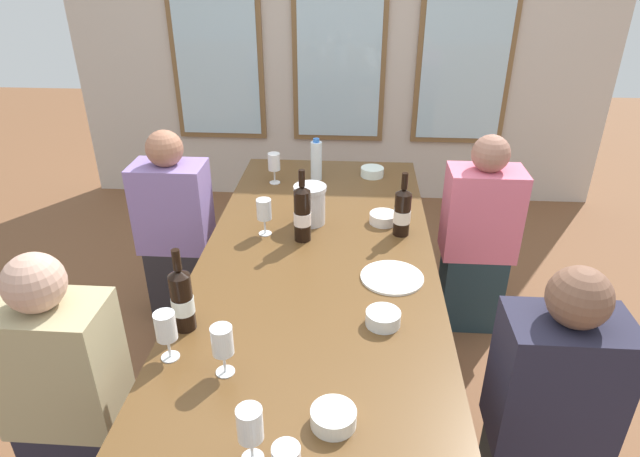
{
  "coord_description": "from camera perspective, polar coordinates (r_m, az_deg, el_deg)",
  "views": [
    {
      "loc": [
        0.15,
        -1.95,
        1.93
      ],
      "look_at": [
        0.0,
        0.21,
        0.79
      ],
      "focal_mm": 30.38,
      "sensor_mm": 36.0,
      "label": 1
    }
  ],
  "objects": [
    {
      "name": "ground_plane",
      "position": [
        2.75,
        -0.32,
        -16.87
      ],
      "size": [
        12.0,
        12.0,
        0.0
      ],
      "primitive_type": "plane",
      "color": "brown"
    },
    {
      "name": "back_wall_with_windows",
      "position": [
        4.34,
        2.11,
        21.38
      ],
      "size": [
        4.21,
        0.1,
        2.9
      ],
      "color": "beige",
      "rests_on": "ground"
    },
    {
      "name": "dining_table",
      "position": [
        2.32,
        -0.36,
        -4.94
      ],
      "size": [
        1.01,
        2.43,
        0.74
      ],
      "color": "brown",
      "rests_on": "ground"
    },
    {
      "name": "white_plate_0",
      "position": [
        2.2,
        7.59,
        -5.13
      ],
      "size": [
        0.25,
        0.25,
        0.01
      ],
      "primitive_type": "cylinder",
      "color": "white",
      "rests_on": "dining_table"
    },
    {
      "name": "metal_pitcher",
      "position": [
        2.57,
        -1.05,
        2.57
      ],
      "size": [
        0.16,
        0.16,
        0.19
      ],
      "color": "silver",
      "rests_on": "dining_table"
    },
    {
      "name": "wine_bottle_0",
      "position": [
        2.48,
        8.66,
        1.75
      ],
      "size": [
        0.08,
        0.08,
        0.3
      ],
      "color": "black",
      "rests_on": "dining_table"
    },
    {
      "name": "wine_bottle_1",
      "position": [
        1.91,
        -14.32,
        -7.23
      ],
      "size": [
        0.08,
        0.08,
        0.31
      ],
      "color": "black",
      "rests_on": "dining_table"
    },
    {
      "name": "wine_bottle_2",
      "position": [
        2.4,
        -1.87,
        1.61
      ],
      "size": [
        0.08,
        0.08,
        0.34
      ],
      "color": "black",
      "rests_on": "dining_table"
    },
    {
      "name": "tasting_bowl_0",
      "position": [
        1.59,
        1.42,
        -19.27
      ],
      "size": [
        0.13,
        0.13,
        0.05
      ],
      "primitive_type": "cylinder",
      "color": "white",
      "rests_on": "dining_table"
    },
    {
      "name": "tasting_bowl_1",
      "position": [
        1.94,
        6.66,
        -9.36
      ],
      "size": [
        0.12,
        0.12,
        0.05
      ],
      "primitive_type": "cylinder",
      "color": "white",
      "rests_on": "dining_table"
    },
    {
      "name": "tasting_bowl_2",
      "position": [
        3.15,
        5.52,
        5.96
      ],
      "size": [
        0.13,
        0.13,
        0.05
      ],
      "primitive_type": "cylinder",
      "color": "white",
      "rests_on": "dining_table"
    },
    {
      "name": "tasting_bowl_3",
      "position": [
        2.61,
        6.67,
        1.09
      ],
      "size": [
        0.13,
        0.13,
        0.05
      ],
      "primitive_type": "cylinder",
      "color": "white",
      "rests_on": "dining_table"
    },
    {
      "name": "water_bottle",
      "position": [
        3.07,
        -0.39,
        7.2
      ],
      "size": [
        0.06,
        0.06,
        0.24
      ],
      "color": "white",
      "rests_on": "dining_table"
    },
    {
      "name": "wine_glass_0",
      "position": [
        1.46,
        -7.38,
        -19.99
      ],
      "size": [
        0.07,
        0.07,
        0.17
      ],
      "color": "white",
      "rests_on": "dining_table"
    },
    {
      "name": "wine_glass_1",
      "position": [
        3.02,
        -4.86,
        6.94
      ],
      "size": [
        0.07,
        0.07,
        0.17
      ],
      "color": "white",
      "rests_on": "dining_table"
    },
    {
      "name": "wine_glass_2",
      "position": [
        2.47,
        -5.92,
        1.93
      ],
      "size": [
        0.07,
        0.07,
        0.17
      ],
      "color": "white",
      "rests_on": "dining_table"
    },
    {
      "name": "wine_glass_4",
      "position": [
        1.7,
        -10.26,
        -11.66
      ],
      "size": [
        0.07,
        0.07,
        0.17
      ],
      "color": "white",
      "rests_on": "dining_table"
    },
    {
      "name": "wine_glass_5",
      "position": [
        1.8,
        -15.93,
        -10.09
      ],
      "size": [
        0.07,
        0.07,
        0.17
      ],
      "color": "white",
      "rests_on": "dining_table"
    },
    {
      "name": "seated_person_0",
      "position": [
        2.15,
        -24.95,
        -16.15
      ],
      "size": [
        0.38,
        0.24,
        1.11
      ],
      "color": "#242332",
      "rests_on": "ground"
    },
    {
      "name": "seated_person_1",
      "position": [
        2.06,
        22.76,
        -17.95
      ],
      "size": [
        0.38,
        0.24,
        1.11
      ],
      "color": "#2D3334",
      "rests_on": "ground"
    },
    {
      "name": "seated_person_2",
      "position": [
        3.06,
        -14.9,
        -0.54
      ],
      "size": [
        0.38,
        0.24,
        1.11
      ],
      "color": "#29272C",
      "rests_on": "ground"
    },
    {
      "name": "seated_person_3",
      "position": [
        3.01,
        16.25,
        -1.22
      ],
      "size": [
        0.38,
        0.24,
        1.11
      ],
      "color": "#21343B",
      "rests_on": "ground"
    }
  ]
}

